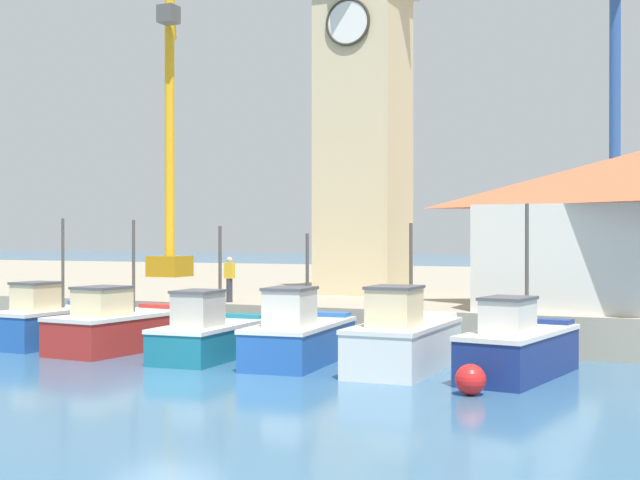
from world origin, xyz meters
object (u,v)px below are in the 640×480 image
at_px(fishing_boat_center, 403,341).
at_px(mooring_buoy, 470,380).
at_px(fishing_boat_mid_left, 299,337).
at_px(clock_tower, 364,99).
at_px(fishing_boat_mid_right, 518,348).
at_px(port_crane_near, 614,128).
at_px(fishing_boat_left_inner, 210,335).
at_px(fishing_boat_left_outer, 120,327).
at_px(dock_worker_near_tower, 229,279).
at_px(fishing_boat_far_left, 51,323).
at_px(port_crane_far, 170,160).

xyz_separation_m(fishing_boat_center, mooring_buoy, (2.62, -2.93, -0.45)).
xyz_separation_m(fishing_boat_mid_left, clock_tower, (-2.43, 11.21, 8.56)).
xyz_separation_m(fishing_boat_mid_right, port_crane_near, (-0.22, 24.52, 8.40)).
bearing_deg(fishing_boat_mid_left, mooring_buoy, -27.57).
height_order(fishing_boat_left_inner, fishing_boat_mid_left, fishing_boat_left_inner).
distance_m(fishing_boat_left_outer, dock_worker_near_tower, 4.93).
xyz_separation_m(fishing_boat_center, port_crane_near, (2.88, 24.55, 8.35)).
distance_m(fishing_boat_far_left, fishing_boat_left_outer, 2.90).
bearing_deg(fishing_boat_left_outer, fishing_boat_mid_left, -1.23).
xyz_separation_m(fishing_boat_mid_left, fishing_boat_center, (3.18, -0.09, 0.06)).
xyz_separation_m(fishing_boat_mid_left, fishing_boat_mid_right, (6.28, -0.06, 0.01)).
distance_m(fishing_boat_left_inner, fishing_boat_mid_right, 9.12).
height_order(port_crane_far, dock_worker_near_tower, port_crane_far).
height_order(fishing_boat_center, port_crane_far, port_crane_far).
relative_size(fishing_boat_far_left, port_crane_far, 0.24).
bearing_deg(mooring_buoy, fishing_boat_left_outer, 165.45).
relative_size(port_crane_near, mooring_buoy, 28.19).
relative_size(port_crane_near, port_crane_far, 1.10).
height_order(fishing_boat_mid_right, clock_tower, clock_tower).
xyz_separation_m(fishing_boat_left_outer, port_crane_near, (12.45, 24.32, 8.42)).
relative_size(fishing_boat_left_outer, fishing_boat_left_inner, 1.08).
height_order(fishing_boat_mid_left, fishing_boat_mid_right, fishing_boat_mid_right).
height_order(fishing_boat_left_outer, dock_worker_near_tower, fishing_boat_left_outer).
distance_m(fishing_boat_far_left, port_crane_near, 29.85).
height_order(fishing_boat_left_inner, fishing_boat_mid_right, fishing_boat_mid_right).
bearing_deg(fishing_boat_mid_right, mooring_buoy, -99.16).
bearing_deg(fishing_boat_mid_right, port_crane_near, 90.52).
bearing_deg(fishing_boat_center, fishing_boat_far_left, 178.32).
xyz_separation_m(fishing_boat_left_inner, dock_worker_near_tower, (-2.17, 4.90, 1.43)).
relative_size(fishing_boat_center, dock_worker_near_tower, 3.01).
xyz_separation_m(fishing_boat_left_inner, fishing_boat_center, (6.01, 0.14, 0.11)).
relative_size(fishing_boat_left_inner, fishing_boat_mid_right, 0.96).
relative_size(fishing_boat_left_outer, mooring_buoy, 7.10).
bearing_deg(clock_tower, fishing_boat_far_left, -122.10).
xyz_separation_m(fishing_boat_mid_right, clock_tower, (-8.71, 11.27, 8.55)).
relative_size(fishing_boat_far_left, fishing_boat_left_inner, 0.92).
bearing_deg(fishing_boat_left_outer, clock_tower, 70.29).
distance_m(fishing_boat_left_inner, dock_worker_near_tower, 5.54).
relative_size(fishing_boat_left_inner, mooring_buoy, 6.58).
xyz_separation_m(fishing_boat_left_inner, fishing_boat_mid_left, (2.84, 0.23, 0.06)).
height_order(port_crane_near, port_crane_far, port_crane_near).
distance_m(fishing_boat_left_outer, port_crane_far, 24.97).
bearing_deg(fishing_boat_far_left, fishing_boat_mid_right, -1.23).
xyz_separation_m(fishing_boat_center, clock_tower, (-5.61, 11.30, 8.50)).
bearing_deg(port_crane_near, clock_tower, -122.64).
bearing_deg(port_crane_far, fishing_boat_center, -44.12).
bearing_deg(dock_worker_near_tower, fishing_boat_mid_left, -42.98).
xyz_separation_m(fishing_boat_left_outer, clock_tower, (3.97, 11.07, 8.57)).
bearing_deg(mooring_buoy, clock_tower, 120.03).
xyz_separation_m(fishing_boat_far_left, fishing_boat_center, (12.47, -0.37, 0.04)).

